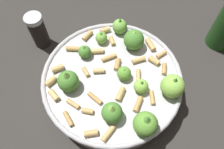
{
  "coord_description": "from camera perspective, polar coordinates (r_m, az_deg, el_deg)",
  "views": [
    {
      "loc": [
        0.0,
        -0.23,
        0.47
      ],
      "look_at": [
        0.0,
        0.0,
        0.07
      ],
      "focal_mm": 35.29,
      "sensor_mm": 36.0,
      "label": 1
    }
  ],
  "objects": [
    {
      "name": "cooking_pan",
      "position": [
        0.49,
        0.3,
        -1.78
      ],
      "size": [
        0.3,
        0.3,
        0.11
      ],
      "color": "#B7B7BC",
      "rests_on": "ground"
    },
    {
      "name": "pepper_shaker",
      "position": [
        0.58,
        -18.52,
        10.76
      ],
      "size": [
        0.04,
        0.04,
        0.1
      ],
      "color": "black",
      "rests_on": "ground"
    },
    {
      "name": "ground_plane",
      "position": [
        0.52,
        0.0,
        -3.64
      ],
      "size": [
        2.4,
        2.4,
        0.0
      ],
      "primitive_type": "plane",
      "color": "#2D2B28"
    }
  ]
}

